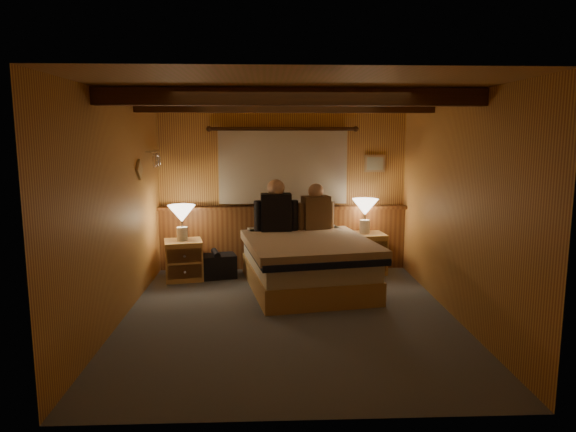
{
  "coord_description": "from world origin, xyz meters",
  "views": [
    {
      "loc": [
        -0.24,
        -5.4,
        1.97
      ],
      "look_at": [
        0.01,
        0.4,
        1.05
      ],
      "focal_mm": 32.0,
      "sensor_mm": 36.0,
      "label": 1
    }
  ],
  "objects": [
    {
      "name": "wall_back",
      "position": [
        0.0,
        2.1,
        1.2
      ],
      "size": [
        3.6,
        0.0,
        3.6
      ],
      "primitive_type": "plane",
      "rotation": [
        1.57,
        0.0,
        0.0
      ],
      "color": "gold",
      "rests_on": "floor"
    },
    {
      "name": "ceiling_beams",
      "position": [
        0.0,
        0.15,
        2.31
      ],
      "size": [
        3.6,
        1.65,
        0.16
      ],
      "color": "#482912",
      "rests_on": "ceiling"
    },
    {
      "name": "nightstand_right",
      "position": [
        1.18,
        1.74,
        0.29
      ],
      "size": [
        0.57,
        0.53,
        0.57
      ],
      "rotation": [
        0.0,
        0.0,
        0.11
      ],
      "color": "tan",
      "rests_on": "floor"
    },
    {
      "name": "wall_right",
      "position": [
        1.8,
        0.0,
        1.2
      ],
      "size": [
        0.0,
        4.2,
        4.2
      ],
      "primitive_type": "plane",
      "rotation": [
        1.57,
        0.0,
        -1.57
      ],
      "color": "gold",
      "rests_on": "floor"
    },
    {
      "name": "framed_print",
      "position": [
        1.35,
        2.08,
        1.55
      ],
      "size": [
        0.3,
        0.04,
        0.25
      ],
      "color": "tan",
      "rests_on": "wall_back"
    },
    {
      "name": "wainscot",
      "position": [
        0.0,
        2.04,
        0.49
      ],
      "size": [
        3.6,
        0.23,
        0.94
      ],
      "color": "brown",
      "rests_on": "wall_back"
    },
    {
      "name": "person_right",
      "position": [
        0.45,
        1.67,
        0.92
      ],
      "size": [
        0.53,
        0.31,
        0.67
      ],
      "rotation": [
        0.0,
        0.0,
        0.27
      ],
      "color": "#523820",
      "rests_on": "bed"
    },
    {
      "name": "floor",
      "position": [
        0.0,
        0.0,
        0.0
      ],
      "size": [
        4.2,
        4.2,
        0.0
      ],
      "primitive_type": "plane",
      "color": "slate",
      "rests_on": "ground"
    },
    {
      "name": "person_left",
      "position": [
        -0.11,
        1.56,
        0.95
      ],
      "size": [
        0.61,
        0.26,
        0.74
      ],
      "rotation": [
        0.0,
        0.0,
        0.04
      ],
      "color": "black",
      "rests_on": "bed"
    },
    {
      "name": "bed",
      "position": [
        0.27,
        1.02,
        0.34
      ],
      "size": [
        1.79,
        2.16,
        0.66
      ],
      "rotation": [
        0.0,
        0.0,
        0.17
      ],
      "color": "tan",
      "rests_on": "floor"
    },
    {
      "name": "lamp_left",
      "position": [
        -1.39,
        1.5,
        0.88
      ],
      "size": [
        0.37,
        0.37,
        0.48
      ],
      "color": "silver",
      "rests_on": "nightstand_left"
    },
    {
      "name": "duffel_bag",
      "position": [
        -0.95,
        1.56,
        0.17
      ],
      "size": [
        0.6,
        0.45,
        0.39
      ],
      "rotation": [
        0.0,
        0.0,
        0.25
      ],
      "color": "black",
      "rests_on": "floor"
    },
    {
      "name": "wall_front",
      "position": [
        0.0,
        -2.1,
        1.2
      ],
      "size": [
        3.6,
        0.0,
        3.6
      ],
      "primitive_type": "plane",
      "rotation": [
        -1.57,
        0.0,
        0.0
      ],
      "color": "gold",
      "rests_on": "floor"
    },
    {
      "name": "lamp_right",
      "position": [
        1.17,
        1.79,
        0.92
      ],
      "size": [
        0.37,
        0.37,
        0.49
      ],
      "color": "silver",
      "rests_on": "nightstand_right"
    },
    {
      "name": "coat_rail",
      "position": [
        -1.72,
        1.58,
        1.67
      ],
      "size": [
        0.05,
        0.55,
        0.24
      ],
      "color": "silver",
      "rests_on": "wall_left"
    },
    {
      "name": "nightstand_left",
      "position": [
        -1.38,
        1.49,
        0.27
      ],
      "size": [
        0.58,
        0.54,
        0.54
      ],
      "rotation": [
        0.0,
        0.0,
        0.21
      ],
      "color": "tan",
      "rests_on": "floor"
    },
    {
      "name": "wall_left",
      "position": [
        -1.8,
        0.0,
        1.2
      ],
      "size": [
        0.0,
        4.2,
        4.2
      ],
      "primitive_type": "plane",
      "rotation": [
        1.57,
        0.0,
        1.57
      ],
      "color": "gold",
      "rests_on": "floor"
    },
    {
      "name": "ceiling",
      "position": [
        0.0,
        0.0,
        2.4
      ],
      "size": [
        4.2,
        4.2,
        0.0
      ],
      "primitive_type": "plane",
      "rotation": [
        3.14,
        0.0,
        0.0
      ],
      "color": "#B67C44",
      "rests_on": "wall_back"
    },
    {
      "name": "curtain_window",
      "position": [
        0.0,
        2.03,
        1.52
      ],
      "size": [
        2.18,
        0.09,
        1.11
      ],
      "color": "#482912",
      "rests_on": "wall_back"
    }
  ]
}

